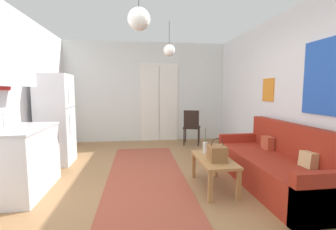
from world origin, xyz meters
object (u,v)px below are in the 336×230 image
refrigerator (56,119)px  handbag (217,153)px  accent_chair (192,125)px  bamboo_vase (205,147)px  pendant_lamp_far (169,50)px  pendant_lamp_near (139,19)px  couch (277,167)px  coffee_table (214,162)px

refrigerator → handbag: bearing=-31.6°
handbag → accent_chair: accent_chair is taller
handbag → refrigerator: refrigerator is taller
bamboo_vase → pendant_lamp_far: pendant_lamp_far is taller
handbag → pendant_lamp_near: 1.97m
refrigerator → accent_chair: bearing=21.4°
refrigerator → pendant_lamp_far: pendant_lamp_far is taller
accent_chair → pendant_lamp_near: size_ratio=1.45×
couch → bamboo_vase: size_ratio=5.55×
bamboo_vase → accent_chair: 2.36m
bamboo_vase → accent_chair: bearing=81.7°
couch → pendant_lamp_near: pendant_lamp_near is taller
handbag → coffee_table: bearing=91.4°
accent_chair → pendant_lamp_far: pendant_lamp_far is taller
pendant_lamp_near → refrigerator: bearing=130.8°
refrigerator → pendant_lamp_far: bearing=-2.7°
couch → accent_chair: (-0.64, 2.68, 0.22)m
couch → accent_chair: size_ratio=2.39×
coffee_table → refrigerator: size_ratio=0.55×
pendant_lamp_far → handbag: bearing=-73.2°
bamboo_vase → refrigerator: 2.84m
handbag → refrigerator: 3.07m
coffee_table → pendant_lamp_far: bearing=108.1°
pendant_lamp_far → pendant_lamp_near: bearing=-108.9°
pendant_lamp_far → accent_chair: bearing=58.9°
bamboo_vase → couch: bearing=-19.2°
coffee_table → handbag: handbag is taller
refrigerator → coffee_table: bearing=-29.7°
bamboo_vase → refrigerator: refrigerator is taller
refrigerator → pendant_lamp_near: bearing=-49.2°
couch → pendant_lamp_near: (-1.97, -0.27, 1.92)m
handbag → pendant_lamp_far: 2.24m
refrigerator → pendant_lamp_far: size_ratio=2.61×
couch → coffee_table: couch is taller
accent_chair → handbag: bearing=102.2°
coffee_table → pendant_lamp_far: size_ratio=1.43×
bamboo_vase → pendant_lamp_near: (-0.99, -0.62, 1.68)m
pendant_lamp_far → couch: bearing=-45.9°
bamboo_vase → accent_chair: accent_chair is taller
coffee_table → pendant_lamp_near: (-1.03, -0.33, 1.83)m
couch → bamboo_vase: bearing=160.8°
handbag → pendant_lamp_far: (-0.45, 1.50, 1.61)m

